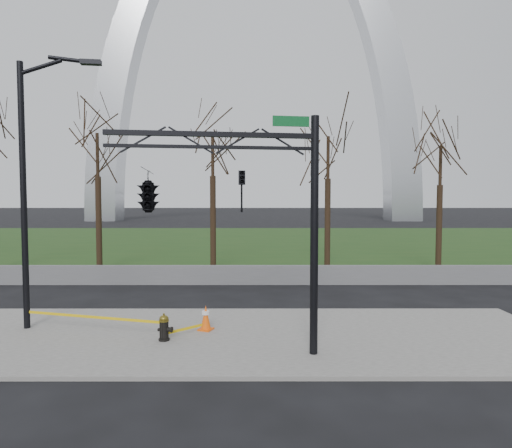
{
  "coord_description": "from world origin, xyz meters",
  "views": [
    {
      "loc": [
        0.35,
        -12.22,
        3.91
      ],
      "look_at": [
        0.37,
        2.0,
        3.17
      ],
      "focal_mm": 30.41,
      "sensor_mm": 36.0,
      "label": 1
    }
  ],
  "objects_px": {
    "fire_hydrant": "(164,328)",
    "street_light": "(31,175)",
    "traffic_signal_mast": "(181,191)",
    "traffic_cone": "(206,318)"
  },
  "relations": [
    {
      "from": "street_light",
      "to": "traffic_signal_mast",
      "type": "distance_m",
      "value": 5.6
    },
    {
      "from": "fire_hydrant",
      "to": "street_light",
      "type": "xyz_separation_m",
      "value": [
        -4.17,
        1.21,
        4.25
      ]
    },
    {
      "from": "fire_hydrant",
      "to": "street_light",
      "type": "distance_m",
      "value": 6.07
    },
    {
      "from": "fire_hydrant",
      "to": "traffic_cone",
      "type": "height_order",
      "value": "fire_hydrant"
    },
    {
      "from": "fire_hydrant",
      "to": "street_light",
      "type": "bearing_deg",
      "value": 176.99
    },
    {
      "from": "street_light",
      "to": "traffic_cone",
      "type": "bearing_deg",
      "value": -9.98
    },
    {
      "from": "street_light",
      "to": "traffic_signal_mast",
      "type": "xyz_separation_m",
      "value": [
        4.91,
        -2.65,
        -0.55
      ]
    },
    {
      "from": "fire_hydrant",
      "to": "traffic_cone",
      "type": "bearing_deg",
      "value": 56.46
    },
    {
      "from": "fire_hydrant",
      "to": "traffic_signal_mast",
      "type": "height_order",
      "value": "traffic_signal_mast"
    },
    {
      "from": "street_light",
      "to": "traffic_signal_mast",
      "type": "bearing_deg",
      "value": -35.61
    }
  ]
}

